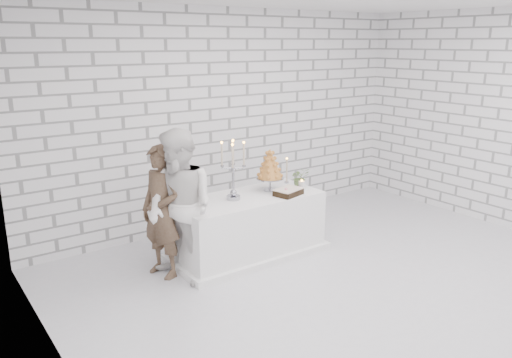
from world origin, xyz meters
name	(u,v)px	position (x,y,z in m)	size (l,w,h in m)	color
ground	(354,282)	(0.00, 0.00, 0.00)	(6.00, 5.00, 0.01)	silver
wall_back	(229,119)	(0.00, 2.50, 1.50)	(6.00, 0.01, 3.00)	white
wall_left	(58,199)	(-3.00, 0.00, 1.50)	(0.01, 5.00, 3.00)	white
cake_table	(248,226)	(-0.53, 1.28, 0.38)	(1.80, 0.80, 0.75)	white
groom	(161,211)	(-1.61, 1.39, 0.75)	(0.55, 0.36, 1.50)	#4B3524
bride	(181,208)	(-1.50, 1.13, 0.84)	(0.82, 0.64, 1.68)	white
candelabra	(233,170)	(-0.73, 1.29, 1.11)	(0.29, 0.29, 0.71)	#9697A0
croquembouche	(270,170)	(-0.16, 1.34, 1.02)	(0.35, 0.35, 0.54)	#985B22
chocolate_cake	(288,192)	(-0.09, 1.05, 0.79)	(0.33, 0.23, 0.08)	black
pillar_candle	(302,186)	(0.17, 1.11, 0.81)	(0.08, 0.08, 0.12)	white
extra_taper	(287,171)	(0.23, 1.49, 0.91)	(0.06, 0.06, 0.32)	#C3B196
flowers	(300,178)	(0.24, 1.23, 0.88)	(0.23, 0.20, 0.26)	#456E35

